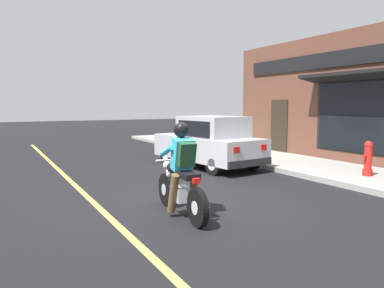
# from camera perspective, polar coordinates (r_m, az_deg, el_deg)

# --- Properties ---
(ground_plane) EXTENTS (80.00, 80.00, 0.00)m
(ground_plane) POSITION_cam_1_polar(r_m,az_deg,el_deg) (7.56, 0.29, -8.68)
(ground_plane) COLOR black
(sidewalk_curb) EXTENTS (2.60, 22.00, 0.14)m
(sidewalk_curb) POSITION_cam_1_polar(r_m,az_deg,el_deg) (12.75, 13.20, -2.48)
(sidewalk_curb) COLOR #9E9B93
(sidewalk_curb) RESTS_ON ground
(lane_stripe) EXTENTS (0.12, 19.80, 0.01)m
(lane_stripe) POSITION_cam_1_polar(r_m,az_deg,el_deg) (9.76, -17.82, -5.59)
(lane_stripe) COLOR #D1C64C
(lane_stripe) RESTS_ON ground
(storefront_building) EXTENTS (1.25, 10.48, 4.20)m
(storefront_building) POSITION_cam_1_polar(r_m,az_deg,el_deg) (12.75, 22.88, 6.40)
(storefront_building) COLOR brown
(storefront_building) RESTS_ON ground
(motorcycle_with_rider) EXTENTS (0.58, 2.02, 1.62)m
(motorcycle_with_rider) POSITION_cam_1_polar(r_m,az_deg,el_deg) (6.46, -1.68, -5.05)
(motorcycle_with_rider) COLOR black
(motorcycle_with_rider) RESTS_ON ground
(car_hatchback) EXTENTS (2.11, 3.96, 1.57)m
(car_hatchback) POSITION_cam_1_polar(r_m,az_deg,el_deg) (11.50, 2.61, 0.25)
(car_hatchback) COLOR black
(car_hatchback) RESTS_ON ground
(fire_hydrant) EXTENTS (0.36, 0.24, 0.88)m
(fire_hydrant) POSITION_cam_1_polar(r_m,az_deg,el_deg) (10.34, 25.24, -2.05)
(fire_hydrant) COLOR red
(fire_hydrant) RESTS_ON sidewalk_curb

